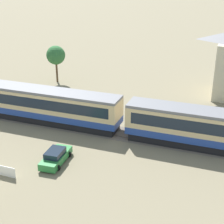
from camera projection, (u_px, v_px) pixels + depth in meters
The scene contains 5 objects.
ground_plane at pixel (140, 137), 39.00m from camera, with size 600.00×600.00×0.00m, color #7A7056.
passenger_train at pixel (55, 105), 41.57m from camera, with size 90.62×3.20×4.24m.
railway_track at pixel (59, 123), 42.36m from camera, with size 132.04×3.60×0.04m.
parked_car_green at pixel (56, 157), 33.63m from camera, with size 2.31×4.40×1.42m.
yard_tree_0 at pixel (56, 55), 55.97m from camera, with size 3.08×3.08×6.09m.
Camera 1 is at (9.08, -33.75, 17.83)m, focal length 55.00 mm.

